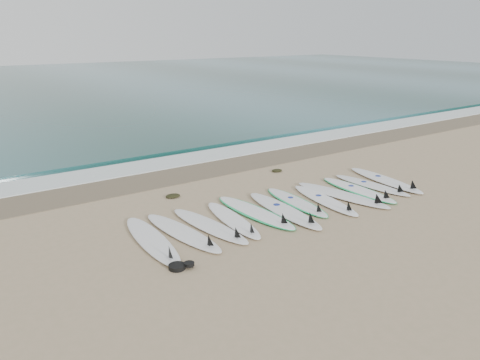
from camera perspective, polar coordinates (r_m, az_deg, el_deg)
ground at (r=11.79m, az=6.01°, el=-3.33°), size 120.00×120.00×0.00m
ocean at (r=41.64m, az=-24.99°, el=10.23°), size 120.00×55.00×0.03m
wet_sand_band at (r=14.95m, az=-4.25°, el=1.30°), size 120.00×1.80×0.01m
foam_band at (r=16.13m, az=-6.79°, el=2.49°), size 120.00×1.40×0.04m
wave_crest at (r=17.42m, az=-9.14°, el=3.62°), size 120.00×1.00×0.10m
surfboard_0 at (r=9.93m, az=-10.57°, el=-7.28°), size 0.81×2.85×0.36m
surfboard_1 at (r=10.21m, az=-6.86°, el=-6.40°), size 0.85×2.75×0.35m
surfboard_2 at (r=10.50m, az=-3.60°, el=-5.61°), size 0.84×2.69×0.34m
surfboard_3 at (r=10.81m, az=-0.76°, el=-4.90°), size 0.84×2.57×0.32m
surfboard_4 at (r=11.27m, az=1.94°, el=-3.95°), size 0.82×2.81×0.35m
surfboard_5 at (r=11.40m, az=5.53°, el=-3.71°), size 0.82×2.92×0.37m
surfboard_6 at (r=12.03m, az=6.95°, el=-2.68°), size 0.83×2.53×0.32m
surfboard_7 at (r=12.23m, az=10.46°, el=-2.45°), size 0.89×2.66×0.33m
surfboard_8 at (r=12.70m, az=12.58°, el=-1.81°), size 1.06×2.94×0.37m
surfboard_9 at (r=13.25m, az=14.30°, el=-1.18°), size 0.70×2.64×0.33m
surfboard_10 at (r=13.74m, az=15.91°, el=-0.62°), size 0.71×2.54×0.32m
surfboard_11 at (r=14.29m, az=17.46°, el=-0.03°), size 0.95×2.91×0.36m
seaweed_near at (r=12.54m, az=-8.18°, el=-1.92°), size 0.40×0.31×0.08m
seaweed_far at (r=14.74m, az=4.53°, el=1.17°), size 0.36×0.28×0.07m
leash_coil at (r=8.87m, az=-7.35°, el=-10.38°), size 0.46×0.36×0.11m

